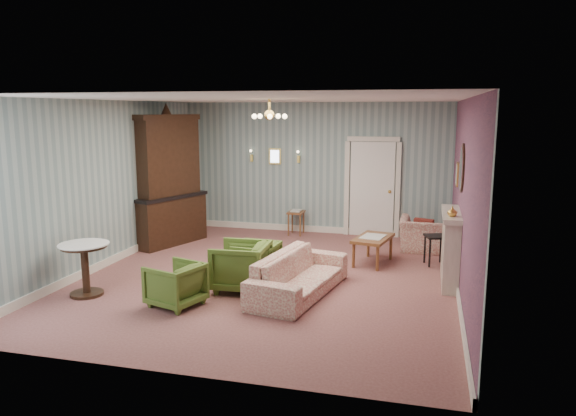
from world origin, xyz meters
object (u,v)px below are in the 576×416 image
(olive_chair_a, at_px, (175,282))
(olive_chair_c, at_px, (256,259))
(sofa_chintz, at_px, (299,267))
(coffee_table, at_px, (373,250))
(dresser, at_px, (168,176))
(fireplace, at_px, (450,248))
(wingback_chair, at_px, (427,229))
(pedestal_table, at_px, (85,269))
(side_table_black, at_px, (435,250))
(olive_chair_b, at_px, (241,264))

(olive_chair_a, height_order, olive_chair_c, same)
(sofa_chintz, relative_size, coffee_table, 2.16)
(dresser, relative_size, fireplace, 2.00)
(wingback_chair, bearing_deg, pedestal_table, 40.05)
(fireplace, bearing_deg, olive_chair_a, -151.65)
(side_table_black, height_order, pedestal_table, pedestal_table)
(olive_chair_b, relative_size, olive_chair_c, 1.20)
(fireplace, height_order, coffee_table, fireplace)
(wingback_chair, bearing_deg, sofa_chintz, 60.67)
(side_table_black, bearing_deg, olive_chair_a, -139.60)
(fireplace, bearing_deg, sofa_chintz, -153.13)
(side_table_black, bearing_deg, olive_chair_b, -143.58)
(coffee_table, height_order, pedestal_table, pedestal_table)
(side_table_black, distance_m, pedestal_table, 5.86)
(sofa_chintz, height_order, fireplace, fireplace)
(olive_chair_a, height_order, wingback_chair, wingback_chair)
(olive_chair_b, relative_size, pedestal_table, 1.03)
(fireplace, distance_m, coffee_table, 1.58)
(olive_chair_a, distance_m, side_table_black, 4.68)
(olive_chair_c, height_order, pedestal_table, pedestal_table)
(olive_chair_b, height_order, side_table_black, olive_chair_b)
(wingback_chair, relative_size, dresser, 0.36)
(sofa_chintz, xyz_separation_m, side_table_black, (1.99, 2.11, -0.14))
(olive_chair_a, relative_size, pedestal_table, 0.86)
(olive_chair_c, bearing_deg, olive_chair_a, -22.31)
(olive_chair_b, bearing_deg, olive_chair_a, -39.35)
(wingback_chair, height_order, dresser, dresser)
(side_table_black, bearing_deg, fireplace, -78.09)
(coffee_table, bearing_deg, fireplace, -32.54)
(olive_chair_b, height_order, fireplace, fireplace)
(olive_chair_a, xyz_separation_m, dresser, (-1.74, 3.31, 1.06))
(sofa_chintz, bearing_deg, olive_chair_a, 130.67)
(wingback_chair, bearing_deg, coffee_table, 52.54)
(side_table_black, bearing_deg, olive_chair_c, -150.96)
(sofa_chintz, distance_m, side_table_black, 2.90)
(olive_chair_a, bearing_deg, pedestal_table, -75.37)
(olive_chair_b, relative_size, dresser, 0.29)
(olive_chair_a, relative_size, olive_chair_c, 1.00)
(wingback_chair, xyz_separation_m, pedestal_table, (-4.89, -3.95, -0.04))
(dresser, bearing_deg, olive_chair_b, -25.34)
(dresser, distance_m, fireplace, 5.72)
(fireplace, relative_size, pedestal_table, 1.76)
(dresser, bearing_deg, wingback_chair, 27.76)
(fireplace, bearing_deg, wingback_chair, 100.67)
(olive_chair_b, height_order, pedestal_table, olive_chair_b)
(olive_chair_a, relative_size, coffee_table, 0.70)
(wingback_chair, distance_m, side_table_black, 1.02)
(olive_chair_a, bearing_deg, dresser, -134.72)
(fireplace, xyz_separation_m, pedestal_table, (-5.27, -1.96, -0.18))
(olive_chair_c, distance_m, wingback_chair, 3.70)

